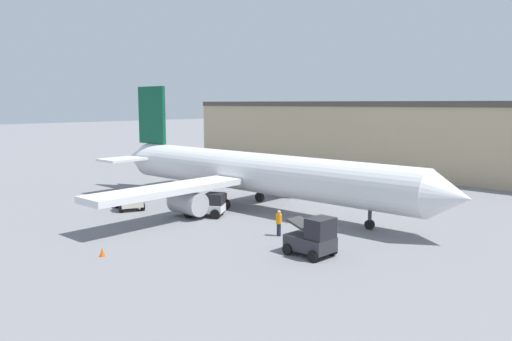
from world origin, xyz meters
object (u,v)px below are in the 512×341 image
ground_crew_worker (279,222)px  belt_loader_truck (313,238)px  baggage_tug (208,205)px  pushback_tug (130,199)px  airplane (248,172)px  safety_cone_near (102,252)px

ground_crew_worker → belt_loader_truck: belt_loader_truck is taller
ground_crew_worker → belt_loader_truck: (4.55, -2.04, 0.15)m
baggage_tug → pushback_tug: pushback_tug is taller
ground_crew_worker → pushback_tug: bearing=-154.9°
airplane → pushback_tug: size_ratio=11.21×
airplane → safety_cone_near: (4.03, -16.69, -2.86)m
baggage_tug → safety_cone_near: size_ratio=6.56×
pushback_tug → belt_loader_truck: bearing=22.1°
pushback_tug → safety_cone_near: (10.46, -8.52, -0.64)m
belt_loader_truck → safety_cone_near: 12.85m
ground_crew_worker → baggage_tug: bearing=-168.2°
airplane → pushback_tug: bearing=-130.0°
safety_cone_near → ground_crew_worker: bearing=67.1°
pushback_tug → baggage_tug: bearing=44.7°
baggage_tug → safety_cone_near: 12.12m
airplane → pushback_tug: airplane is taller
ground_crew_worker → baggage_tug: 8.25m
baggage_tug → airplane: bearing=61.7°
airplane → ground_crew_worker: size_ratio=20.68×
baggage_tug → belt_loader_truck: size_ratio=1.25×
airplane → ground_crew_worker: 10.60m
ground_crew_worker → safety_cone_near: 11.95m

